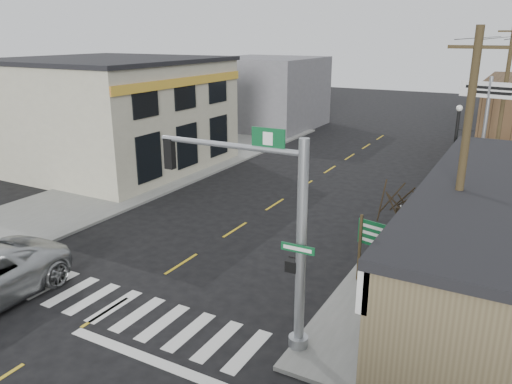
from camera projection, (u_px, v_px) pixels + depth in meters
The scene contains 18 objects.
ground at pixel (105, 312), 15.89m from camera, with size 140.00×140.00×0.00m, color black.
sidewalk_right at pixel (462, 228), 22.59m from camera, with size 6.00×38.00×0.13m, color slate.
sidewalk_left at pixel (152, 176), 30.86m from camera, with size 6.00×38.00×0.13m, color slate.
center_line at pixel (235, 230), 22.57m from camera, with size 0.12×56.00×0.01m, color gold.
crosswalk at pixel (114, 306), 16.23m from camera, with size 11.00×2.20×0.01m, color silver.
left_building at pixel (111, 115), 32.52m from camera, with size 12.00×12.00×6.80m, color #B3AF95.
bldg_distant_left at pixel (266, 93), 46.69m from camera, with size 9.00×10.00×6.40m, color slate.
traffic_signal_pole at pixel (277, 221), 13.20m from camera, with size 4.80×0.38×6.08m.
guide_sign at pixel (376, 241), 16.95m from camera, with size 1.41×0.13×2.46m.
fire_hydrant at pixel (365, 261), 18.36m from camera, with size 0.20×0.20×0.63m.
ped_crossing_sign at pixel (436, 195), 20.60m from camera, with size 1.13×0.08×2.92m.
lamp_post at pixel (455, 155), 22.46m from camera, with size 0.70×0.55×5.36m.
dance_center_sign at pixel (488, 107), 25.40m from camera, with size 2.97×0.19×6.31m.
bare_tree at pixel (400, 193), 16.55m from camera, with size 2.09×2.09×4.18m.
shrub_front at pixel (411, 291), 15.90m from camera, with size 1.35×1.35×1.01m, color #1F3715.
shrub_back at pixel (435, 285), 16.38m from camera, with size 1.20×1.20×0.90m, color black.
utility_pole_near at pixel (461, 180), 14.11m from camera, with size 1.49×0.22×8.57m.
utility_pole_far at pixel (503, 101), 28.54m from camera, with size 1.58×0.24×9.06m.
Camera 1 is at (10.95, -9.93, 8.47)m, focal length 35.00 mm.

